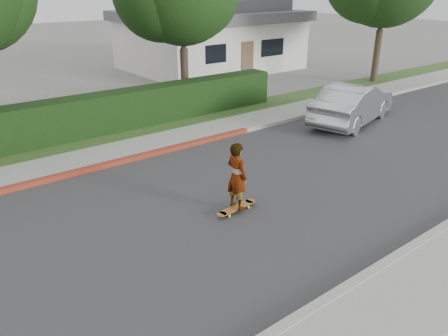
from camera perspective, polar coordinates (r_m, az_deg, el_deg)
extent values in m
plane|color=slate|center=(13.18, 11.08, -0.66)|extent=(120.00, 120.00, 0.00)
cube|color=#2D2D30|center=(13.18, 11.08, -0.64)|extent=(60.00, 8.00, 0.01)
cube|color=#9E9E99|center=(11.21, 26.94, -6.90)|extent=(60.00, 0.20, 0.15)
cube|color=#9E9E99|center=(15.94, 0.09, 4.25)|extent=(60.00, 0.20, 0.15)
cube|color=maroon|center=(13.65, -16.73, -0.03)|extent=(12.00, 0.21, 0.15)
cube|color=gray|center=(16.63, -1.82, 4.99)|extent=(60.00, 1.60, 0.12)
cube|color=#2D4C1E|center=(17.89, -4.86, 6.19)|extent=(60.00, 1.60, 0.10)
cube|color=black|center=(16.87, -14.69, 6.96)|extent=(15.00, 1.00, 1.50)
cylinder|color=#33261C|center=(20.35, -5.15, 11.74)|extent=(0.36, 0.36, 2.52)
cylinder|color=#33261C|center=(20.07, -5.34, 17.04)|extent=(0.24, 0.24, 2.10)
cylinder|color=#33261C|center=(26.32, 19.27, 13.54)|extent=(0.36, 0.36, 2.88)
cylinder|color=#33261C|center=(26.10, 19.91, 18.20)|extent=(0.24, 0.24, 2.40)
cube|color=beige|center=(29.65, -1.87, 15.80)|extent=(10.00, 8.00, 3.00)
cube|color=#4C4C51|center=(29.48, -1.91, 19.27)|extent=(10.60, 8.60, 0.60)
cube|color=#4C4C51|center=(29.45, -1.93, 20.43)|extent=(8.40, 6.40, 0.80)
cube|color=black|center=(24.96, -1.06, 14.69)|extent=(1.40, 0.06, 1.00)
cube|color=black|center=(27.72, 6.35, 15.38)|extent=(1.80, 0.06, 1.00)
cube|color=brown|center=(26.46, 3.06, 13.93)|extent=(0.90, 0.06, 2.10)
cylinder|color=yellow|center=(10.53, 0.70, -6.26)|extent=(0.07, 0.04, 0.07)
cylinder|color=yellow|center=(10.65, 0.01, -5.91)|extent=(0.07, 0.04, 0.07)
cylinder|color=yellow|center=(10.94, 3.21, -5.11)|extent=(0.07, 0.04, 0.07)
cylinder|color=yellow|center=(11.05, 2.52, -4.78)|extent=(0.07, 0.04, 0.07)
cube|color=silver|center=(10.57, 0.35, -5.86)|extent=(0.07, 0.20, 0.03)
cube|color=silver|center=(10.98, 2.87, -4.73)|extent=(0.07, 0.20, 0.03)
cube|color=brown|center=(10.76, 1.64, -5.17)|extent=(1.01, 0.33, 0.02)
cylinder|color=brown|center=(10.46, -0.31, -6.04)|extent=(0.26, 0.26, 0.02)
cylinder|color=brown|center=(11.07, 3.47, -4.34)|extent=(0.26, 0.26, 0.02)
imported|color=white|center=(10.39, 1.69, -1.06)|extent=(0.44, 0.63, 1.67)
imported|color=silver|center=(18.22, 16.45, 8.08)|extent=(5.09, 2.88, 1.59)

